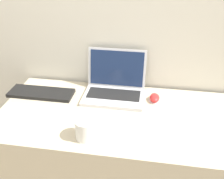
# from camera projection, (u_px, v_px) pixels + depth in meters

# --- Properties ---
(wall_back) EXTENTS (7.00, 0.04, 2.50)m
(wall_back) POSITION_uv_depth(u_px,v_px,m) (132.00, 9.00, 1.46)
(wall_back) COLOR silver
(wall_back) RESTS_ON ground_plane
(desk) EXTENTS (1.34, 0.64, 0.78)m
(desk) POSITION_uv_depth(u_px,v_px,m) (121.00, 167.00, 1.59)
(desk) COLOR beige
(desk) RESTS_ON ground_plane
(laptop) EXTENTS (0.35, 0.27, 0.25)m
(laptop) POSITION_uv_depth(u_px,v_px,m) (115.00, 86.00, 1.55)
(laptop) COLOR silver
(laptop) RESTS_ON desk
(drink_cup) EXTENTS (0.10, 0.10, 0.10)m
(drink_cup) POSITION_uv_depth(u_px,v_px,m) (86.00, 129.00, 1.21)
(drink_cup) COLOR white
(drink_cup) RESTS_ON desk
(computer_mouse) EXTENTS (0.06, 0.09, 0.04)m
(computer_mouse) POSITION_uv_depth(u_px,v_px,m) (155.00, 98.00, 1.51)
(computer_mouse) COLOR white
(computer_mouse) RESTS_ON desk
(external_keyboard) EXTENTS (0.39, 0.14, 0.02)m
(external_keyboard) POSITION_uv_depth(u_px,v_px,m) (41.00, 93.00, 1.57)
(external_keyboard) COLOR black
(external_keyboard) RESTS_ON desk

